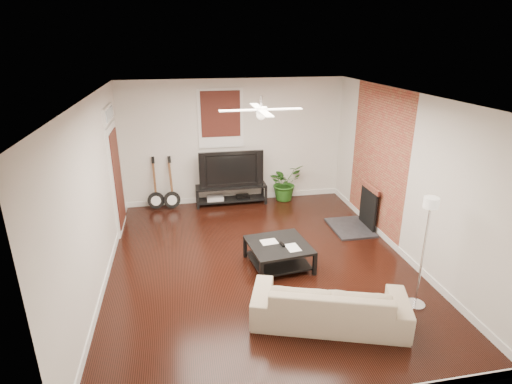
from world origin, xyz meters
TOP-DOWN VIEW (x-y plane):
  - room at (0.00, 0.00)m, footprint 5.01×6.01m
  - brick_accent at (2.49, 1.00)m, footprint 0.02×2.20m
  - fireplace at (2.20, 1.00)m, footprint 0.80×1.10m
  - window_back at (-0.30, 2.97)m, footprint 1.00×0.06m
  - door_left at (-2.46, 1.90)m, footprint 0.08×1.00m
  - tv_stand at (-0.13, 2.78)m, footprint 1.61×0.43m
  - tv at (-0.13, 2.80)m, footprint 1.44×0.19m
  - coffee_table at (0.28, -0.12)m, footprint 1.07×1.07m
  - sofa at (0.60, -1.67)m, footprint 2.19×1.40m
  - floor_lamp at (1.95, -1.57)m, footprint 0.35×0.35m
  - potted_plant at (1.15, 2.82)m, footprint 0.99×0.94m
  - guitar_left at (-1.82, 2.75)m, footprint 0.39×0.29m
  - guitar_right at (-1.47, 2.72)m, footprint 0.41×0.32m
  - ceiling_fan at (0.00, 0.00)m, footprint 1.24×1.24m

SIDE VIEW (x-z plane):
  - coffee_table at x=0.28m, z-range 0.00..0.40m
  - tv_stand at x=-0.13m, z-range 0.00..0.45m
  - sofa at x=0.60m, z-range 0.00..0.60m
  - potted_plant at x=1.15m, z-range 0.00..0.86m
  - fireplace at x=2.20m, z-range 0.00..0.92m
  - guitar_left at x=-1.82m, z-range 0.00..1.20m
  - guitar_right at x=-1.47m, z-range 0.00..1.20m
  - floor_lamp at x=1.95m, z-range 0.00..1.67m
  - tv at x=-0.13m, z-range 0.45..1.28m
  - door_left at x=-2.46m, z-range 0.00..2.50m
  - room at x=0.00m, z-range 0.00..2.80m
  - brick_accent at x=2.49m, z-range 0.00..2.80m
  - window_back at x=-0.30m, z-range 1.30..2.60m
  - ceiling_fan at x=0.00m, z-range 2.44..2.76m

